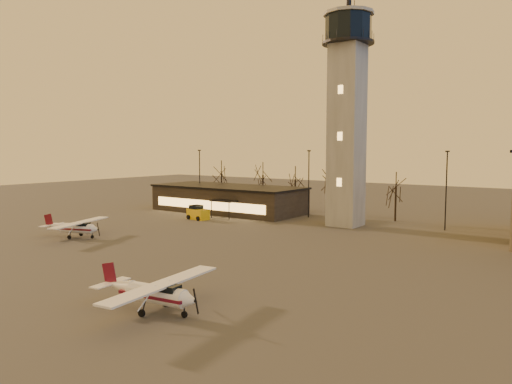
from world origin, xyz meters
TOP-DOWN VIEW (x-y plane):
  - ground at (0.00, 0.00)m, footprint 220.00×220.00m
  - control_tower at (0.00, 30.00)m, footprint 6.80×6.80m
  - terminal at (-21.99, 31.98)m, footprint 25.40×12.20m
  - light_poles at (0.50, 31.00)m, footprint 58.50×12.25m
  - tree_row at (-13.70, 39.16)m, footprint 37.20×9.20m
  - cessna_front at (6.01, -9.66)m, footprint 8.21×10.35m
  - cessna_rear at (-21.43, 3.37)m, footprint 7.87×9.61m
  - service_cart at (-20.18, 22.70)m, footprint 3.49×2.47m

SIDE VIEW (x-z plane):
  - ground at x=0.00m, z-range 0.00..0.00m
  - service_cart at x=-20.18m, z-range -0.25..1.83m
  - cessna_rear at x=-21.43m, z-range -0.43..2.27m
  - cessna_front at x=6.01m, z-range -0.45..2.39m
  - terminal at x=-21.99m, z-range 0.01..4.31m
  - light_poles at x=0.50m, z-range 0.34..10.48m
  - tree_row at x=-13.70m, z-range 1.54..10.34m
  - control_tower at x=0.00m, z-range 0.03..32.63m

